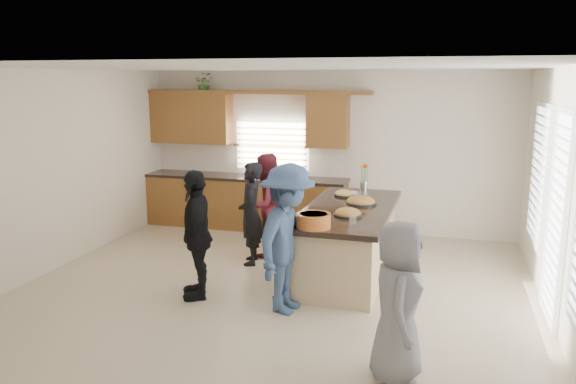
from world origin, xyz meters
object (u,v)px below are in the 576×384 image
(woman_left_back, at_px, (251,213))
(woman_right_back, at_px, (288,239))
(woman_left_front, at_px, (197,234))
(woman_left_mid, at_px, (265,205))
(island, at_px, (348,242))
(salad_bowl, at_px, (314,220))
(woman_right_front, at_px, (398,302))

(woman_left_back, relative_size, woman_right_back, 0.86)
(woman_left_front, bearing_deg, woman_left_mid, 145.87)
(island, xyz_separation_m, woman_left_front, (-1.65, -1.31, 0.35))
(salad_bowl, height_order, woman_left_mid, woman_left_mid)
(island, bearing_deg, woman_right_front, -70.53)
(salad_bowl, bearing_deg, woman_left_front, -173.81)
(woman_left_mid, bearing_deg, woman_right_front, 64.08)
(woman_left_mid, bearing_deg, woman_left_front, 18.99)
(salad_bowl, relative_size, woman_left_front, 0.25)
(island, bearing_deg, woman_right_back, -107.06)
(woman_left_front, xyz_separation_m, woman_right_front, (2.55, -1.31, -0.06))
(woman_left_back, distance_m, woman_left_mid, 0.42)
(woman_left_front, bearing_deg, woman_right_front, 37.71)
(woman_left_mid, xyz_separation_m, woman_left_front, (-0.29, -1.80, 0.01))
(woman_right_front, bearing_deg, island, 13.39)
(island, distance_m, salad_bowl, 1.32)
(salad_bowl, relative_size, woman_left_mid, 0.26)
(island, relative_size, woman_left_back, 1.81)
(woman_left_mid, relative_size, woman_right_back, 0.90)
(salad_bowl, distance_m, woman_left_front, 1.46)
(woman_left_mid, distance_m, woman_right_back, 2.11)
(woman_left_front, xyz_separation_m, woman_right_back, (1.19, -0.11, 0.07))
(island, relative_size, salad_bowl, 6.73)
(woman_left_back, xyz_separation_m, woman_right_front, (2.34, -2.70, -0.01))
(woman_left_mid, height_order, woman_left_front, woman_left_front)
(woman_left_back, height_order, woman_right_back, woman_right_back)
(salad_bowl, relative_size, woman_right_back, 0.23)
(island, distance_m, woman_right_front, 2.79)
(woman_left_back, relative_size, woman_right_front, 1.02)
(woman_left_back, distance_m, woman_right_back, 1.80)
(salad_bowl, relative_size, woman_left_back, 0.27)
(island, xyz_separation_m, woman_left_mid, (-1.36, 0.48, 0.33))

